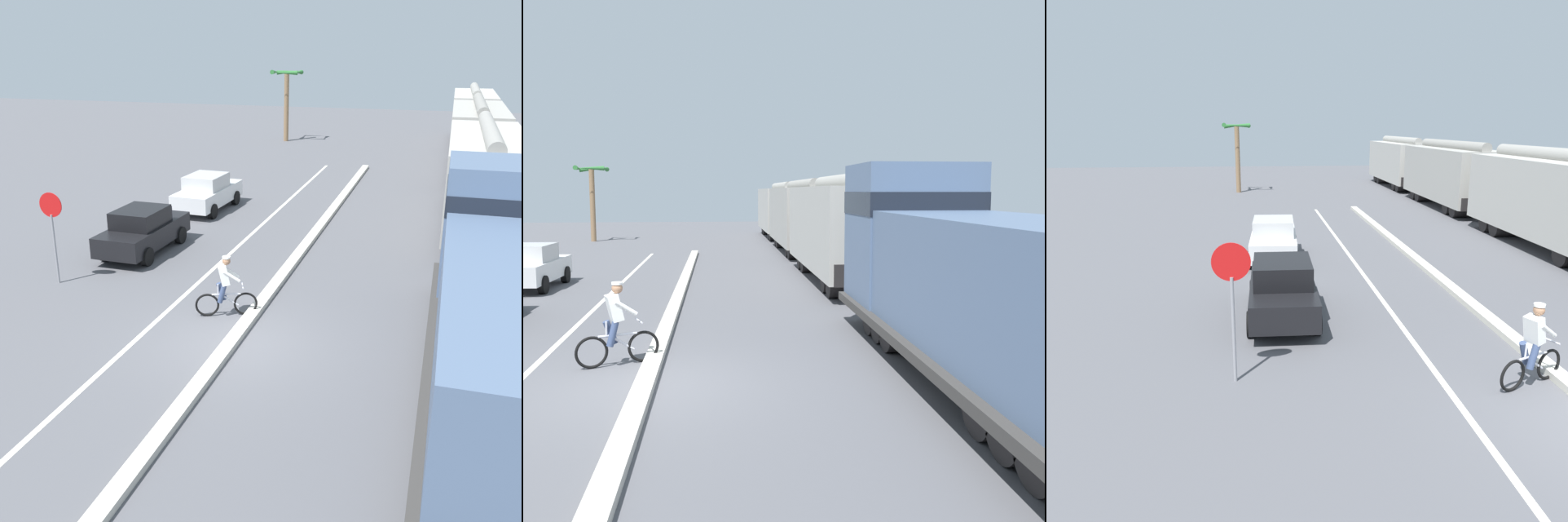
# 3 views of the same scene
# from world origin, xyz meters

# --- Properties ---
(ground_plane) EXTENTS (120.00, 120.00, 0.00)m
(ground_plane) POSITION_xyz_m (0.00, 0.00, 0.00)
(ground_plane) COLOR #56565B
(median_curb) EXTENTS (0.36, 36.00, 0.16)m
(median_curb) POSITION_xyz_m (0.00, 6.00, 0.08)
(median_curb) COLOR beige
(median_curb) RESTS_ON ground
(lane_stripe) EXTENTS (0.14, 36.00, 0.01)m
(lane_stripe) POSITION_xyz_m (-2.40, 6.00, 0.00)
(lane_stripe) COLOR silver
(lane_stripe) RESTS_ON ground
(locomotive) EXTENTS (3.10, 11.61, 4.20)m
(locomotive) POSITION_xyz_m (6.16, 0.34, 1.80)
(locomotive) COLOR slate
(locomotive) RESTS_ON ground
(hopper_car_lead) EXTENTS (2.90, 10.60, 4.18)m
(hopper_car_lead) POSITION_xyz_m (6.16, 12.49, 2.08)
(hopper_car_lead) COLOR #AEABA4
(hopper_car_lead) RESTS_ON ground
(hopper_car_middle) EXTENTS (2.90, 10.60, 4.18)m
(hopper_car_middle) POSITION_xyz_m (6.16, 24.09, 2.08)
(hopper_car_middle) COLOR #A3A199
(hopper_car_middle) RESTS_ON ground
(hopper_car_trailing) EXTENTS (2.90, 10.60, 4.18)m
(hopper_car_trailing) POSITION_xyz_m (6.16, 35.69, 2.08)
(hopper_car_trailing) COLOR #AFACA5
(hopper_car_trailing) RESTS_ON ground
(parked_car_black) EXTENTS (1.91, 4.24, 1.62)m
(parked_car_black) POSITION_xyz_m (-5.43, 5.74, 0.82)
(parked_car_black) COLOR black
(parked_car_black) RESTS_ON ground
(parked_car_white) EXTENTS (1.98, 4.27, 1.62)m
(parked_car_white) POSITION_xyz_m (-5.44, 11.93, 0.82)
(parked_car_white) COLOR silver
(parked_car_white) RESTS_ON ground
(cyclist) EXTENTS (1.61, 0.75, 1.71)m
(cyclist) POSITION_xyz_m (-0.73, 1.47, 0.82)
(cyclist) COLOR black
(cyclist) RESTS_ON ground
(stop_sign) EXTENTS (0.76, 0.08, 2.88)m
(stop_sign) POSITION_xyz_m (-6.58, 2.24, 2.02)
(stop_sign) COLOR gray
(stop_sign) RESTS_ON ground
(palm_tree_near) EXTENTS (2.13, 2.32, 5.31)m
(palm_tree_near) POSITION_xyz_m (-7.42, 33.12, 3.88)
(palm_tree_near) COLOR #846647
(palm_tree_near) RESTS_ON ground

